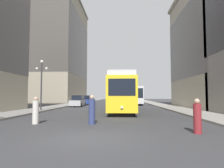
% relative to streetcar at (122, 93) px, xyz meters
% --- Properties ---
extents(ground_plane, '(200.00, 200.00, 0.00)m').
position_rel_streetcar_xyz_m(ground_plane, '(-1.40, -13.85, -2.10)').
color(ground_plane, '#38383A').
extents(sidewalk_left, '(3.26, 120.00, 0.15)m').
position_rel_streetcar_xyz_m(sidewalk_left, '(-10.05, 26.15, -2.03)').
color(sidewalk_left, gray).
rests_on(sidewalk_left, ground).
extents(sidewalk_right, '(3.26, 120.00, 0.15)m').
position_rel_streetcar_xyz_m(sidewalk_right, '(7.24, 26.15, -2.03)').
color(sidewalk_right, gray).
rests_on(sidewalk_right, ground).
extents(streetcar, '(2.64, 12.76, 3.89)m').
position_rel_streetcar_xyz_m(streetcar, '(0.00, 0.00, 0.00)').
color(streetcar, black).
rests_on(streetcar, ground).
extents(transit_bus, '(2.97, 12.73, 3.45)m').
position_rel_streetcar_xyz_m(transit_bus, '(2.80, 17.99, -0.15)').
color(transit_bus, black).
rests_on(transit_bus, ground).
extents(parked_car_left_near, '(1.91, 4.98, 1.82)m').
position_rel_streetcar_xyz_m(parked_car_left_near, '(-7.12, 9.75, -1.26)').
color(parked_car_left_near, black).
rests_on(parked_car_left_near, ground).
extents(parked_car_left_mid, '(2.04, 4.46, 1.82)m').
position_rel_streetcar_xyz_m(parked_car_left_mid, '(-7.12, 17.06, -1.26)').
color(parked_car_left_mid, black).
rests_on(parked_car_left_mid, ground).
extents(pedestrian_crossing_near, '(0.40, 0.40, 1.80)m').
position_rel_streetcar_xyz_m(pedestrian_crossing_near, '(-1.86, -9.96, -1.26)').
color(pedestrian_crossing_near, navy).
rests_on(pedestrian_crossing_near, ground).
extents(pedestrian_crossing_far, '(0.38, 0.38, 1.70)m').
position_rel_streetcar_xyz_m(pedestrian_crossing_far, '(-5.40, -9.98, -1.31)').
color(pedestrian_crossing_far, beige).
rests_on(pedestrian_crossing_far, ground).
extents(pedestrian_on_sidewalk, '(0.36, 0.36, 1.62)m').
position_rel_streetcar_xyz_m(pedestrian_on_sidewalk, '(3.48, -12.67, -1.35)').
color(pedestrian_on_sidewalk, maroon).
rests_on(pedestrian_on_sidewalk, ground).
extents(lamp_post_left_near, '(1.41, 0.36, 5.64)m').
position_rel_streetcar_xyz_m(lamp_post_left_near, '(-9.02, -0.57, 1.74)').
color(lamp_post_left_near, '#333338').
rests_on(lamp_post_left_near, sidewalk_left).
extents(building_left_midblock, '(11.84, 24.25, 28.73)m').
position_rel_streetcar_xyz_m(building_left_midblock, '(-17.29, 31.62, 12.71)').
color(building_left_midblock, gray).
rests_on(building_left_midblock, ground).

